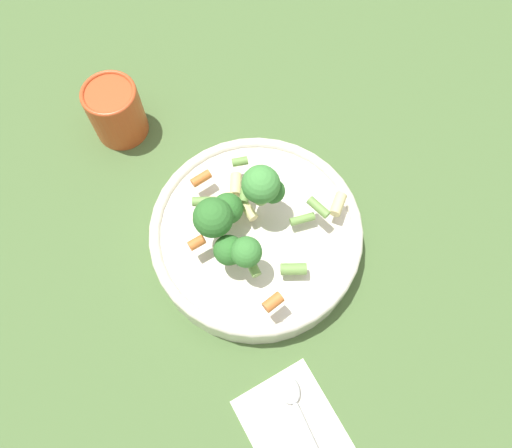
# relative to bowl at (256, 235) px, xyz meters

# --- Properties ---
(ground_plane) EXTENTS (3.00, 3.00, 0.00)m
(ground_plane) POSITION_rel_bowl_xyz_m (0.00, 0.00, -0.03)
(ground_plane) COLOR #4C6B38
(bowl) EXTENTS (0.26, 0.26, 0.05)m
(bowl) POSITION_rel_bowl_xyz_m (0.00, 0.00, 0.00)
(bowl) COLOR silver
(bowl) RESTS_ON ground_plane
(pasta_salad) EXTENTS (0.17, 0.18, 0.08)m
(pasta_salad) POSITION_rel_bowl_xyz_m (0.01, -0.01, 0.07)
(pasta_salad) COLOR #8CB766
(pasta_salad) RESTS_ON bowl
(cup) EXTENTS (0.07, 0.07, 0.08)m
(cup) POSITION_rel_bowl_xyz_m (-0.03, -0.26, 0.02)
(cup) COLOR #CC4C23
(cup) RESTS_ON ground_plane
(napkin) EXTENTS (0.15, 0.18, 0.01)m
(napkin) POSITION_rel_bowl_xyz_m (0.16, 0.18, -0.02)
(napkin) COLOR white
(napkin) RESTS_ON ground_plane
(spoon) EXTENTS (0.09, 0.14, 0.01)m
(spoon) POSITION_rel_bowl_xyz_m (0.14, 0.16, -0.02)
(spoon) COLOR silver
(spoon) RESTS_ON napkin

